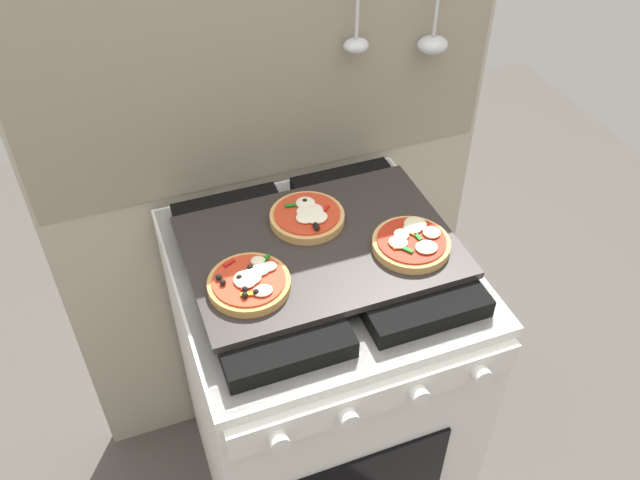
% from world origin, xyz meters
% --- Properties ---
extents(ground_plane, '(4.00, 4.00, 0.00)m').
position_xyz_m(ground_plane, '(0.00, 0.00, 0.00)').
color(ground_plane, '#4C4742').
extents(kitchen_backsplash, '(1.10, 0.09, 1.55)m').
position_xyz_m(kitchen_backsplash, '(0.00, 0.33, 0.79)').
color(kitchen_backsplash, '#B2A893').
rests_on(kitchen_backsplash, ground_plane).
extents(stove, '(0.60, 0.64, 0.90)m').
position_xyz_m(stove, '(-0.00, -0.00, 0.45)').
color(stove, white).
rests_on(stove, ground_plane).
extents(baking_tray, '(0.54, 0.38, 0.02)m').
position_xyz_m(baking_tray, '(0.00, 0.00, 0.91)').
color(baking_tray, '#2D2826').
rests_on(baking_tray, stove).
extents(pizza_left, '(0.16, 0.16, 0.03)m').
position_xyz_m(pizza_left, '(-0.17, -0.07, 0.93)').
color(pizza_left, tan).
rests_on(pizza_left, baking_tray).
extents(pizza_right, '(0.16, 0.16, 0.03)m').
position_xyz_m(pizza_right, '(0.17, -0.07, 0.93)').
color(pizza_right, tan).
rests_on(pizza_right, baking_tray).
extents(pizza_center, '(0.16, 0.16, 0.03)m').
position_xyz_m(pizza_center, '(0.00, 0.08, 0.93)').
color(pizza_center, tan).
rests_on(pizza_center, baking_tray).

